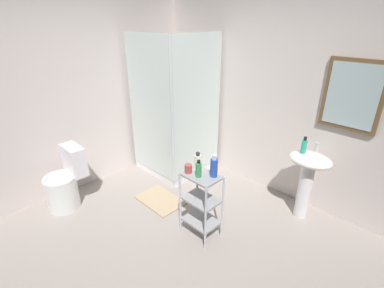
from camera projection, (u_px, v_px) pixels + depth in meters
The scene contains 14 objects.
ground_plane at pixel (166, 255), 2.79m from camera, with size 4.20×4.20×0.02m, color gray.
wall_back at pixel (277, 97), 3.46m from camera, with size 4.20×0.14×2.50m.
wall_left at pixel (66, 98), 3.46m from camera, with size 0.10×4.20×2.50m, color silver.
shower_stall at pixel (175, 143), 4.13m from camera, with size 0.92×0.92×2.00m.
pedestal_sink at pixel (308, 173), 3.10m from camera, with size 0.46×0.37×0.81m.
sink_faucet at pixel (317, 147), 3.06m from camera, with size 0.03×0.03×0.10m, color silver.
toilet at pixel (65, 184), 3.39m from camera, with size 0.37×0.49×0.76m.
storage_cart at pixel (201, 201), 2.87m from camera, with size 0.38×0.28×0.74m.
hand_soap_bottle at pixel (304, 146), 3.02m from camera, with size 0.06×0.06×0.19m.
shampoo_bottle_blue at pixel (214, 167), 2.69m from camera, with size 0.07×0.07×0.23m.
body_wash_bottle_green at pixel (199, 170), 2.68m from camera, with size 0.06×0.06×0.18m.
lotion_bottle_white at pixel (198, 161), 2.85m from camera, with size 0.07×0.07×0.17m.
rinse_cup at pixel (188, 169), 2.78m from camera, with size 0.08×0.08×0.09m, color #B24742.
bath_mat at pixel (160, 200), 3.60m from camera, with size 0.60×0.40×0.02m, color tan.
Camera 1 is at (1.65, -1.30, 2.15)m, focal length 26.07 mm.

